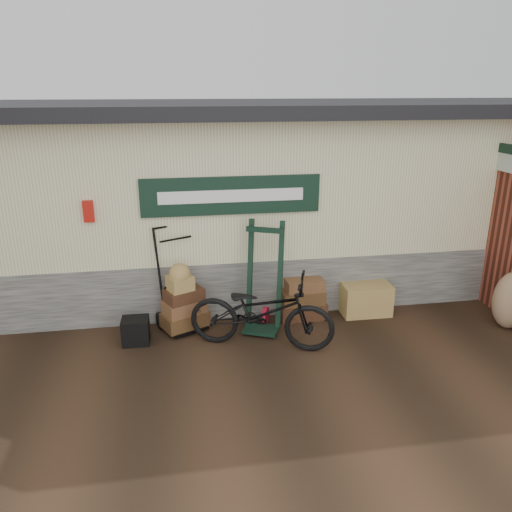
{
  "coord_description": "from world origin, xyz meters",
  "views": [
    {
      "loc": [
        -1.13,
        -6.07,
        3.44
      ],
      "look_at": [
        0.05,
        0.9,
        1.03
      ],
      "focal_mm": 35.0,
      "sensor_mm": 36.0,
      "label": 1
    }
  ],
  "objects_px": {
    "porter_trolley": "(178,277)",
    "green_barrow": "(264,277)",
    "wicker_hamper": "(365,298)",
    "suitcase_stack": "(302,298)",
    "bicycle": "(261,308)",
    "black_trunk": "(136,331)"
  },
  "relations": [
    {
      "from": "suitcase_stack",
      "to": "bicycle",
      "type": "distance_m",
      "value": 1.17
    },
    {
      "from": "porter_trolley",
      "to": "bicycle",
      "type": "height_order",
      "value": "porter_trolley"
    },
    {
      "from": "porter_trolley",
      "to": "green_barrow",
      "type": "distance_m",
      "value": 1.27
    },
    {
      "from": "wicker_hamper",
      "to": "suitcase_stack",
      "type": "bearing_deg",
      "value": 178.29
    },
    {
      "from": "porter_trolley",
      "to": "black_trunk",
      "type": "distance_m",
      "value": 0.97
    },
    {
      "from": "green_barrow",
      "to": "suitcase_stack",
      "type": "distance_m",
      "value": 0.87
    },
    {
      "from": "wicker_hamper",
      "to": "black_trunk",
      "type": "xyz_separation_m",
      "value": [
        -3.54,
        -0.41,
        -0.06
      ]
    },
    {
      "from": "black_trunk",
      "to": "bicycle",
      "type": "xyz_separation_m",
      "value": [
        1.72,
        -0.39,
        0.4
      ]
    },
    {
      "from": "bicycle",
      "to": "wicker_hamper",
      "type": "bearing_deg",
      "value": -46.8
    },
    {
      "from": "black_trunk",
      "to": "bicycle",
      "type": "distance_m",
      "value": 1.81
    },
    {
      "from": "black_trunk",
      "to": "bicycle",
      "type": "bearing_deg",
      "value": -12.61
    },
    {
      "from": "wicker_hamper",
      "to": "bicycle",
      "type": "bearing_deg",
      "value": -156.45
    },
    {
      "from": "porter_trolley",
      "to": "wicker_hamper",
      "type": "height_order",
      "value": "porter_trolley"
    },
    {
      "from": "wicker_hamper",
      "to": "bicycle",
      "type": "relative_size",
      "value": 0.38
    },
    {
      "from": "green_barrow",
      "to": "suitcase_stack",
      "type": "bearing_deg",
      "value": 47.63
    },
    {
      "from": "green_barrow",
      "to": "suitcase_stack",
      "type": "xyz_separation_m",
      "value": [
        0.65,
        0.28,
        -0.5
      ]
    },
    {
      "from": "suitcase_stack",
      "to": "wicker_hamper",
      "type": "distance_m",
      "value": 1.03
    },
    {
      "from": "porter_trolley",
      "to": "wicker_hamper",
      "type": "relative_size",
      "value": 2.06
    },
    {
      "from": "porter_trolley",
      "to": "green_barrow",
      "type": "height_order",
      "value": "green_barrow"
    },
    {
      "from": "green_barrow",
      "to": "wicker_hamper",
      "type": "bearing_deg",
      "value": 32.75
    },
    {
      "from": "porter_trolley",
      "to": "bicycle",
      "type": "relative_size",
      "value": 0.78
    },
    {
      "from": "suitcase_stack",
      "to": "black_trunk",
      "type": "distance_m",
      "value": 2.56
    }
  ]
}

